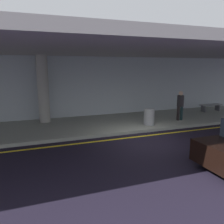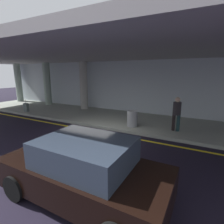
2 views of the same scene
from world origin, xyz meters
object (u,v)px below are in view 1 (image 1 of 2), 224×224
object	(u,v)px
support_column_center	(43,89)
bench_metal	(211,106)
traveler_with_luggage	(180,104)
trash_bin_steel	(149,117)

from	to	relation	value
support_column_center	bench_metal	xyz separation A→B (m)	(11.03, -0.74, -1.47)
support_column_center	traveler_with_luggage	world-z (taller)	support_column_center
traveler_with_luggage	bench_metal	distance (m)	4.07
bench_metal	trash_bin_steel	world-z (taller)	trash_bin_steel
traveler_with_luggage	trash_bin_steel	bearing A→B (deg)	44.89
support_column_center	trash_bin_steel	size ratio (longest dim) A/B	4.29
trash_bin_steel	traveler_with_luggage	bearing A→B (deg)	8.30
support_column_center	traveler_with_luggage	size ratio (longest dim) A/B	2.17
support_column_center	trash_bin_steel	world-z (taller)	support_column_center
bench_metal	trash_bin_steel	bearing A→B (deg)	-162.46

